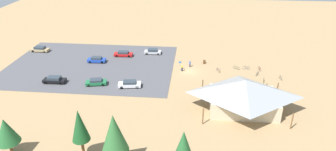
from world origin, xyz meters
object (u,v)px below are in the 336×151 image
at_px(bicycle_blue_front_row, 246,68).
at_px(car_green_by_curb, 96,82).
at_px(car_red_back_corner, 123,54).
at_px(car_silver_inner_stall, 153,51).
at_px(pine_far_west, 114,133).
at_px(bicycle_silver_back_row, 267,90).
at_px(visitor_near_lot, 190,64).
at_px(bicycle_green_trailside, 236,68).
at_px(car_blue_far_end, 97,60).
at_px(bicycle_white_yard_center, 281,78).
at_px(trash_bin, 204,62).
at_px(pine_midwest, 80,126).
at_px(bicycle_red_near_porch, 259,69).
at_px(visitor_by_pavilion, 182,67).
at_px(bicycle_yellow_lone_east, 266,86).
at_px(bicycle_orange_yard_left, 264,80).
at_px(car_white_aisle_side, 130,84).
at_px(bicycle_teal_mid_cluster, 257,74).
at_px(bicycle_black_yard_right, 278,91).
at_px(lot_sign, 180,64).
at_px(pine_far_east, 184,146).
at_px(car_black_second_row, 54,80).
at_px(bicycle_purple_yard_front, 218,70).
at_px(bike_pavilion, 244,93).
at_px(pine_mideast, 6,131).
at_px(car_tan_mid_lot, 40,49).

distance_m(bicycle_blue_front_row, car_green_by_curb, 34.66).
height_order(car_red_back_corner, car_silver_inner_stall, car_silver_inner_stall).
xyz_separation_m(pine_far_west, bicycle_silver_back_row, (-25.22, -23.67, -5.13)).
xyz_separation_m(bicycle_silver_back_row, visitor_near_lot, (15.98, -10.77, 0.48)).
relative_size(bicycle_green_trailside, car_blue_far_end, 0.31).
bearing_deg(bicycle_white_yard_center, trash_bin, -22.67).
height_order(pine_midwest, car_green_by_curb, pine_midwest).
distance_m(bicycle_red_near_porch, visitor_by_pavilion, 18.17).
distance_m(bicycle_yellow_lone_east, car_silver_inner_stall, 30.76).
distance_m(bicycle_blue_front_row, bicycle_green_trailside, 2.34).
distance_m(bicycle_yellow_lone_east, bicycle_green_trailside, 9.90).
height_order(bicycle_orange_yard_left, car_white_aisle_side, car_white_aisle_side).
xyz_separation_m(trash_bin, car_white_aisle_side, (15.74, 13.72, 0.29)).
height_order(bicycle_teal_mid_cluster, bicycle_black_yard_right, bicycle_black_yard_right).
xyz_separation_m(pine_far_west, bicycle_red_near_porch, (-25.52, -34.06, -5.10)).
bearing_deg(lot_sign, pine_far_east, 94.06).
bearing_deg(car_black_second_row, bicycle_purple_yard_front, -165.67).
xyz_separation_m(bike_pavilion, pine_far_east, (10.07, 16.96, 1.05)).
bearing_deg(car_green_by_curb, car_red_back_corner, -97.64).
xyz_separation_m(pine_mideast, bicycle_teal_mid_cluster, (-40.65, -30.51, -3.78)).
xyz_separation_m(bike_pavilion, car_green_by_curb, (29.69, -6.87, -2.74)).
bearing_deg(car_white_aisle_side, bicycle_black_yard_right, -179.05).
relative_size(pine_mideast, car_red_back_corner, 1.30).
relative_size(car_tan_mid_lot, visitor_by_pavilion, 2.80).
bearing_deg(bicycle_green_trailside, bike_pavilion, 87.30).
bearing_deg(car_green_by_curb, trash_bin, -149.77).
distance_m(bicycle_silver_back_row, car_green_by_curb, 35.52).
bearing_deg(bicycle_blue_front_row, car_tan_mid_lot, -6.60).
relative_size(trash_bin, car_tan_mid_lot, 0.18).
bearing_deg(pine_far_east, car_silver_inner_stall, -76.54).
xyz_separation_m(bicycle_yellow_lone_east, bicycle_black_yard_right, (-2.02, 2.19, 0.04)).
relative_size(pine_mideast, car_tan_mid_lot, 1.26).
bearing_deg(bicycle_teal_mid_cluster, bicycle_orange_yard_left, 103.53).
bearing_deg(pine_mideast, bicycle_blue_front_row, -139.03).
relative_size(trash_bin, car_black_second_row, 0.19).
relative_size(bicycle_blue_front_row, car_blue_far_end, 0.39).
height_order(trash_bin, bicycle_green_trailside, trash_bin).
xyz_separation_m(lot_sign, pine_far_east, (-2.35, 33.12, 3.09)).
bearing_deg(bicycle_silver_back_row, bike_pavilion, 51.22).
relative_size(bicycle_red_near_porch, car_black_second_row, 0.38).
xyz_separation_m(bike_pavilion, trash_bin, (6.68, -20.27, -2.99)).
xyz_separation_m(pine_midwest, bicycle_green_trailside, (-25.59, -32.55, -4.92)).
xyz_separation_m(bicycle_blue_front_row, bicycle_yellow_lone_east, (-2.90, 8.65, -0.05)).
bearing_deg(bicycle_white_yard_center, pine_mideast, 32.48).
xyz_separation_m(pine_far_east, bicycle_blue_front_row, (-13.23, -34.87, -4.10)).
distance_m(bike_pavilion, bicycle_blue_front_row, 18.44).
distance_m(pine_far_east, car_white_aisle_side, 26.83).
bearing_deg(bike_pavilion, bicycle_blue_front_row, -100.00).
height_order(bicycle_green_trailside, car_blue_far_end, car_blue_far_end).
height_order(pine_far_east, car_silver_inner_stall, pine_far_east).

